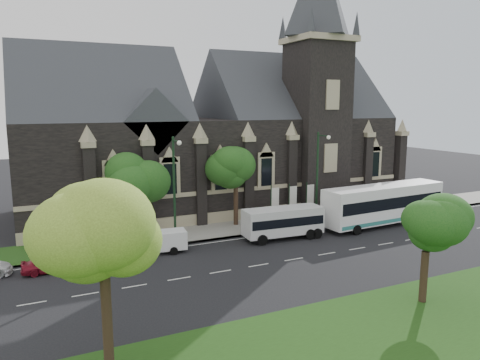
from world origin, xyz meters
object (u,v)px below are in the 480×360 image
tree_walk_left (142,172)px  street_lamp_mid (175,185)px  tree_park_east (427,225)px  street_lamp_near (318,174)px  shuttle_bus (283,221)px  banner_flag_right (309,198)px  tour_coach (384,204)px  box_trailer (172,240)px  car_far_red (50,263)px  tree_walk_right (237,166)px  sedan (119,252)px  tree_park_near (107,228)px  banner_flag_left (274,202)px  banner_flag_center (292,200)px

tree_walk_left → street_lamp_mid: (1.80, -3.61, -0.62)m
tree_park_east → street_lamp_near: street_lamp_near is taller
street_lamp_mid → shuttle_bus: 9.89m
banner_flag_right → tour_coach: 7.16m
street_lamp_near → box_trailer: street_lamp_near is taller
tour_coach → shuttle_bus: (-11.09, 0.19, -0.53)m
tree_walk_left → street_lamp_near: (15.80, -3.61, -0.62)m
tour_coach → car_far_red: tour_coach is taller
street_lamp_mid → banner_flag_right: size_ratio=2.25×
tree_walk_right → tree_walk_left: (-9.01, -0.01, -0.08)m
sedan → car_far_red: size_ratio=1.26×
tree_park_near → street_lamp_mid: 17.71m
tree_walk_right → banner_flag_left: size_ratio=1.95×
tree_park_near → street_lamp_near: street_lamp_near is taller
tour_coach → tree_park_near: bearing=-157.6°
street_lamp_mid → tour_coach: street_lamp_mid is taller
box_trailer → sedan: bearing=-164.2°
box_trailer → tour_coach: bearing=3.9°
banner_flag_center → car_far_red: 22.46m
tree_park_near → banner_flag_left: tree_park_near is taller
street_lamp_mid → car_far_red: 10.93m
tree_park_east → banner_flag_right: (4.11, 18.32, -2.24)m
tree_park_east → banner_flag_left: bearing=89.7°
street_lamp_near → street_lamp_mid: (-14.00, 0.00, 0.00)m
banner_flag_center → street_lamp_near: bearing=-48.1°
tour_coach → tree_walk_right: bearing=151.8°
banner_flag_center → tree_park_near: bearing=-138.5°
tree_walk_left → box_trailer: 6.98m
street_lamp_mid → tour_coach: (20.08, -2.29, -3.01)m
street_lamp_mid → box_trailer: (-0.78, -1.38, -4.15)m
tree_walk_right → car_far_red: size_ratio=2.10×
tree_walk_left → box_trailer: tree_walk_left is taller
street_lamp_mid → tour_coach: size_ratio=0.67×
banner_flag_left → banner_flag_right: (4.00, 0.00, 0.00)m
tree_walk_left → car_far_red: (-7.95, -5.70, -5.10)m
tree_park_near → banner_flag_right: tree_park_near is taller
tree_park_east → box_trailer: size_ratio=1.93×
tree_walk_right → shuttle_bus: (1.78, -5.71, -4.25)m
tree_park_east → car_far_red: tree_park_east is taller
tree_park_near → banner_flag_left: 25.65m
street_lamp_near → box_trailer: size_ratio=2.76×
tree_walk_left → banner_flag_center: size_ratio=1.91×
street_lamp_near → banner_flag_left: street_lamp_near is taller
banner_flag_right → shuttle_bus: size_ratio=0.56×
box_trailer → car_far_red: 9.00m
street_lamp_mid → car_far_red: (-9.74, -2.09, -4.48)m
tree_walk_right → car_far_red: 18.63m
tree_walk_left → banner_flag_center: 14.58m
banner_flag_left → banner_flag_center: bearing=0.0°
banner_flag_center → car_far_red: bearing=-169.7°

